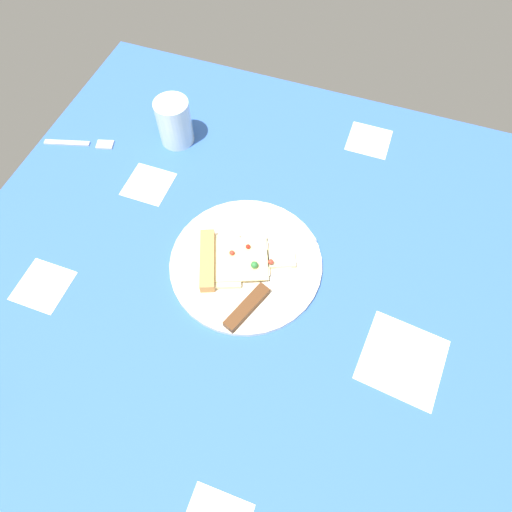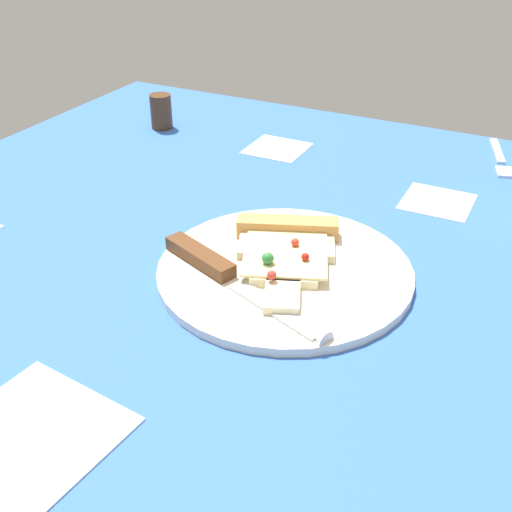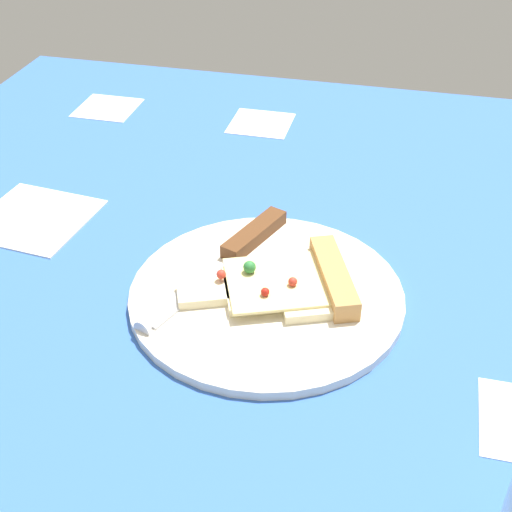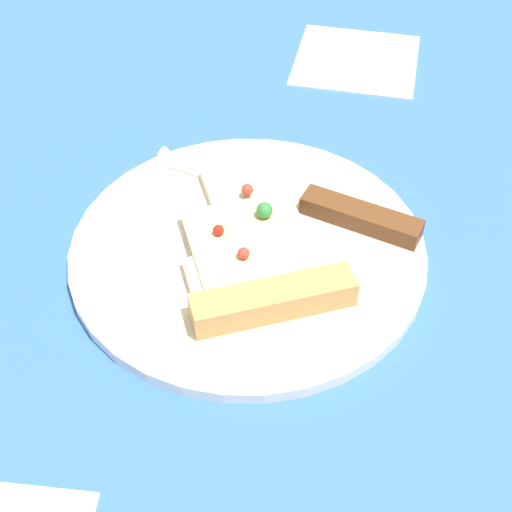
{
  "view_description": "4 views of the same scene",
  "coord_description": "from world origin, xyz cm",
  "px_view_note": "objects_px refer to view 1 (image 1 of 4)",
  "views": [
    {
      "loc": [
        13.47,
        -32.08,
        71.77
      ],
      "look_at": [
        0.16,
        5.31,
        1.67
      ],
      "focal_mm": 30.63,
      "sensor_mm": 36.0,
      "label": 1
    },
    {
      "loc": [
        53.05,
        27.81,
        38.74
      ],
      "look_at": [
        0.64,
        1.33,
        2.8
      ],
      "focal_mm": 44.68,
      "sensor_mm": 36.0,
      "label": 2
    },
    {
      "loc": [
        -13.87,
        59.68,
        46.62
      ],
      "look_at": [
        0.48,
        1.04,
        3.19
      ],
      "focal_mm": 49.95,
      "sensor_mm": 36.0,
      "label": 3
    },
    {
      "loc": [
        -41.84,
        -1.23,
        41.21
      ],
      "look_at": [
        -3.69,
        2.99,
        2.26
      ],
      "focal_mm": 50.74,
      "sensor_mm": 36.0,
      "label": 4
    }
  ],
  "objects_px": {
    "plate": "(246,263)",
    "fork": "(83,143)",
    "pizza_slice": "(232,260)",
    "napkin": "(402,359)",
    "drinking_glass": "(174,122)",
    "knife": "(264,290)"
  },
  "relations": [
    {
      "from": "drinking_glass",
      "to": "napkin",
      "type": "bearing_deg",
      "value": -30.44
    },
    {
      "from": "fork",
      "to": "plate",
      "type": "bearing_deg",
      "value": 53.81
    },
    {
      "from": "plate",
      "to": "napkin",
      "type": "height_order",
      "value": "plate"
    },
    {
      "from": "plate",
      "to": "fork",
      "type": "relative_size",
      "value": 1.86
    },
    {
      "from": "plate",
      "to": "drinking_glass",
      "type": "relative_size",
      "value": 2.79
    },
    {
      "from": "drinking_glass",
      "to": "napkin",
      "type": "distance_m",
      "value": 0.65
    },
    {
      "from": "fork",
      "to": "knife",
      "type": "bearing_deg",
      "value": 51.14
    },
    {
      "from": "drinking_glass",
      "to": "pizza_slice",
      "type": "bearing_deg",
      "value": -48.31
    },
    {
      "from": "pizza_slice",
      "to": "drinking_glass",
      "type": "bearing_deg",
      "value": -160.4
    },
    {
      "from": "knife",
      "to": "pizza_slice",
      "type": "bearing_deg",
      "value": 175.42
    },
    {
      "from": "pizza_slice",
      "to": "fork",
      "type": "bearing_deg",
      "value": -134.41
    },
    {
      "from": "plate",
      "to": "pizza_slice",
      "type": "xyz_separation_m",
      "value": [
        -0.02,
        -0.01,
        0.01
      ]
    },
    {
      "from": "drinking_glass",
      "to": "fork",
      "type": "relative_size",
      "value": 0.67
    },
    {
      "from": "plate",
      "to": "fork",
      "type": "xyz_separation_m",
      "value": [
        -0.44,
        0.16,
        -0.0
      ]
    },
    {
      "from": "plate",
      "to": "napkin",
      "type": "distance_m",
      "value": 0.32
    },
    {
      "from": "napkin",
      "to": "knife",
      "type": "bearing_deg",
      "value": 171.79
    },
    {
      "from": "drinking_glass",
      "to": "napkin",
      "type": "xyz_separation_m",
      "value": [
        0.56,
        -0.33,
        -0.05
      ]
    },
    {
      "from": "knife",
      "to": "napkin",
      "type": "bearing_deg",
      "value": 12.63
    },
    {
      "from": "plate",
      "to": "drinking_glass",
      "type": "xyz_separation_m",
      "value": [
        -0.25,
        0.25,
        0.05
      ]
    },
    {
      "from": "knife",
      "to": "drinking_glass",
      "type": "xyz_separation_m",
      "value": [
        -0.3,
        0.29,
        0.03
      ]
    },
    {
      "from": "plate",
      "to": "pizza_slice",
      "type": "height_order",
      "value": "pizza_slice"
    },
    {
      "from": "pizza_slice",
      "to": "napkin",
      "type": "height_order",
      "value": "pizza_slice"
    }
  ]
}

